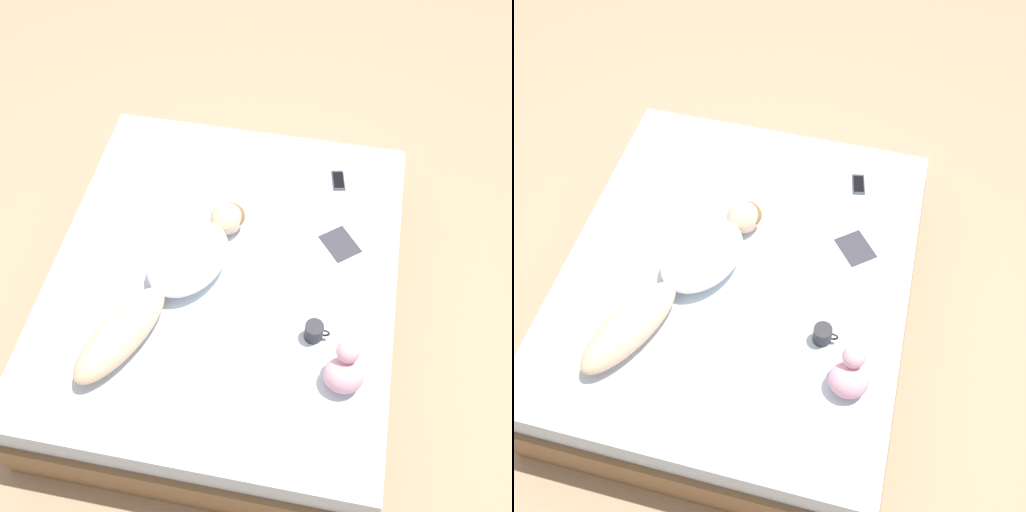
% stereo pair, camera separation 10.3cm
% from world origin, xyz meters
% --- Properties ---
extents(ground_plane, '(12.00, 12.00, 0.00)m').
position_xyz_m(ground_plane, '(0.00, 0.00, 0.00)').
color(ground_plane, '#9E8466').
extents(bed, '(1.78, 2.05, 0.56)m').
position_xyz_m(bed, '(0.00, 0.00, 0.28)').
color(bed, brown).
rests_on(bed, ground_plane).
extents(person, '(0.66, 1.17, 0.20)m').
position_xyz_m(person, '(-0.22, -0.15, 0.66)').
color(person, '#DBB28E').
rests_on(person, bed).
extents(open_magazine, '(0.54, 0.51, 0.01)m').
position_xyz_m(open_magazine, '(0.47, 0.19, 0.57)').
color(open_magazine, white).
rests_on(open_magazine, bed).
extents(coffee_mug, '(0.12, 0.09, 0.10)m').
position_xyz_m(coffee_mug, '(0.49, -0.29, 0.61)').
color(coffee_mug, '#232328').
rests_on(coffee_mug, bed).
extents(cell_phone, '(0.09, 0.15, 0.01)m').
position_xyz_m(cell_phone, '(0.50, 0.70, 0.57)').
color(cell_phone, '#333842').
rests_on(cell_phone, bed).
extents(plush_toy, '(0.18, 0.19, 0.23)m').
position_xyz_m(plush_toy, '(0.65, -0.48, 0.66)').
color(plush_toy, '#DB9EB2').
rests_on(plush_toy, bed).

